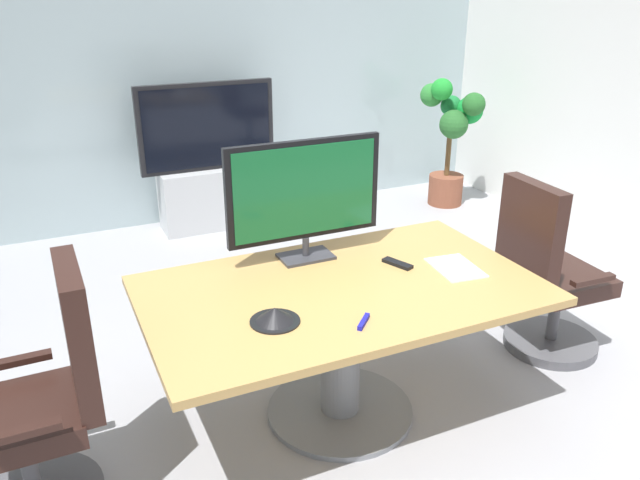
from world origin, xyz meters
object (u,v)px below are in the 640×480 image
(wall_display_unit, at_px, (210,180))
(potted_plant, at_px, (452,134))
(conference_table, at_px, (341,321))
(office_chair_left, at_px, (45,414))
(office_chair_right, at_px, (547,283))
(tv_monitor, at_px, (305,193))
(conference_phone, at_px, (275,316))
(remote_control, at_px, (397,263))

(wall_display_unit, bearing_deg, potted_plant, -9.61)
(conference_table, relative_size, office_chair_left, 1.74)
(conference_table, bearing_deg, office_chair_right, 1.70)
(office_chair_left, bearing_deg, conference_table, 90.66)
(wall_display_unit, bearing_deg, tv_monitor, -93.86)
(tv_monitor, xyz_separation_m, wall_display_unit, (0.17, 2.54, -0.66))
(wall_display_unit, xyz_separation_m, conference_phone, (-0.57, -3.12, 0.33))
(conference_phone, bearing_deg, conference_table, 23.94)
(conference_table, height_order, remote_control, remote_control)
(tv_monitor, relative_size, remote_control, 4.94)
(conference_table, distance_m, office_chair_left, 1.38)
(remote_control, bearing_deg, office_chair_right, -24.80)
(conference_phone, bearing_deg, remote_control, 19.89)
(potted_plant, xyz_separation_m, remote_control, (-2.10, -2.44, 0.03))
(tv_monitor, xyz_separation_m, conference_phone, (-0.40, -0.58, -0.33))
(conference_table, distance_m, remote_control, 0.44)
(conference_phone, distance_m, remote_control, 0.84)
(tv_monitor, xyz_separation_m, potted_plant, (2.50, 2.15, -0.38))
(conference_table, distance_m, conference_phone, 0.51)
(conference_table, relative_size, potted_plant, 1.51)
(wall_display_unit, relative_size, remote_control, 7.71)
(office_chair_right, distance_m, wall_display_unit, 3.14)
(potted_plant, xyz_separation_m, conference_phone, (-2.89, -2.73, 0.05))
(office_chair_left, xyz_separation_m, wall_display_unit, (1.53, 2.96, -0.01))
(conference_table, distance_m, potted_plant, 3.55)
(office_chair_left, xyz_separation_m, tv_monitor, (1.36, 0.42, 0.64))
(office_chair_right, relative_size, remote_control, 6.41)
(tv_monitor, relative_size, conference_phone, 3.82)
(potted_plant, distance_m, conference_phone, 3.97)
(office_chair_left, height_order, wall_display_unit, wall_display_unit)
(tv_monitor, bearing_deg, potted_plant, 40.69)
(conference_table, bearing_deg, conference_phone, -156.06)
(office_chair_left, bearing_deg, potted_plant, 123.18)
(remote_control, bearing_deg, potted_plant, 27.91)
(conference_phone, bearing_deg, tv_monitor, 55.69)
(office_chair_right, distance_m, conference_phone, 1.83)
(conference_table, distance_m, tv_monitor, 0.68)
(conference_table, relative_size, tv_monitor, 2.26)
(office_chair_left, distance_m, remote_control, 1.78)
(office_chair_right, height_order, potted_plant, potted_plant)
(conference_table, relative_size, conference_phone, 8.62)
(office_chair_right, bearing_deg, conference_phone, 100.07)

